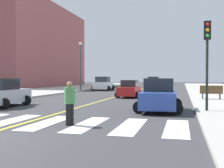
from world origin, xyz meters
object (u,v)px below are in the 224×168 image
Objects in this scene: car_blue_fourth at (159,96)px; pedestrian_crossing at (70,101)px; car_white_second at (103,84)px; park_bench at (211,93)px; car_red_fifth at (129,89)px; traffic_light_near_corner at (207,48)px; street_lamp at (81,61)px; car_silver_nearest at (2,94)px; car_gray_third at (153,83)px.

pedestrian_crossing is (-3.14, -5.66, 0.10)m from car_blue_fourth.
car_white_second is 2.52× the size of park_bench.
car_red_fifth is 0.78× the size of traffic_light_near_corner.
traffic_light_near_corner is 27.62m from street_lamp.
street_lamp is (-2.98, -1.59, 3.30)m from car_white_second.
street_lamp is (-9.96, 28.03, 3.28)m from pedestrian_crossing.
street_lamp is (-13.09, 22.38, 3.38)m from car_blue_fourth.
car_silver_nearest is 22.89m from street_lamp.
car_silver_nearest is 0.88× the size of traffic_light_near_corner.
car_gray_third is 2.62× the size of pedestrian_crossing.
car_gray_third is at bearing 75.62° from car_silver_nearest.
park_bench is (6.97, -22.37, -0.27)m from car_gray_third.
car_gray_third is 20.10m from car_red_fifth.
car_gray_third is 31.64m from traffic_light_near_corner.
car_red_fifth is 7.63m from park_bench.
car_blue_fourth is 2.32× the size of park_bench.
traffic_light_near_corner is at bearing 177.52° from park_bench.
pedestrian_crossing reaches higher than park_bench.
car_blue_fourth is at bearing -7.84° from traffic_light_near_corner.
car_red_fifth is (-0.32, -20.10, -0.17)m from car_gray_third.
car_gray_third reaches higher than pedestrian_crossing.
park_bench is at bearing 105.59° from car_gray_third.
car_gray_third is at bearing -85.18° from car_blue_fourth.
car_gray_third is 0.97× the size of traffic_light_near_corner.
pedestrian_crossing is at bearing 42.87° from traffic_light_near_corner.
traffic_light_near_corner reaches higher than car_blue_fourth.
car_white_second reaches higher than park_bench.
car_silver_nearest is at bearing 58.37° from car_red_fifth.
car_red_fifth is (-3.67, 10.52, -0.09)m from car_blue_fourth.
street_lamp reaches higher than pedestrian_crossing.
traffic_light_near_corner is 2.62× the size of park_bench.
car_silver_nearest reaches higher than pedestrian_crossing.
car_white_second is 9.49m from car_gray_third.
car_gray_third is at bearing 43.43° from car_white_second.
car_gray_third is (6.77, 6.65, 0.00)m from car_white_second.
car_white_second is 0.99× the size of car_gray_third.
car_blue_fourth is at bearing -68.18° from car_white_second.
car_silver_nearest is 16.16m from park_bench.
car_silver_nearest is 31.46m from car_gray_third.
traffic_light_near_corner is at bearing 99.12° from car_gray_third.
car_white_second is at bearing 87.99° from car_silver_nearest.
car_silver_nearest is 12.46m from car_red_fifth.
car_white_second is at bearing -68.54° from car_blue_fourth.
car_red_fifth is at bearing 56.48° from car_silver_nearest.
car_blue_fourth is at bearing -6.33° from pedestrian_crossing.
car_white_second is 26.02m from car_blue_fourth.
park_bench is (7.29, -2.27, -0.10)m from car_red_fifth.
car_red_fifth is (6.45, -13.45, -0.17)m from car_white_second.
car_silver_nearest is 0.92× the size of car_white_second.
park_bench is at bearing 29.26° from car_silver_nearest.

